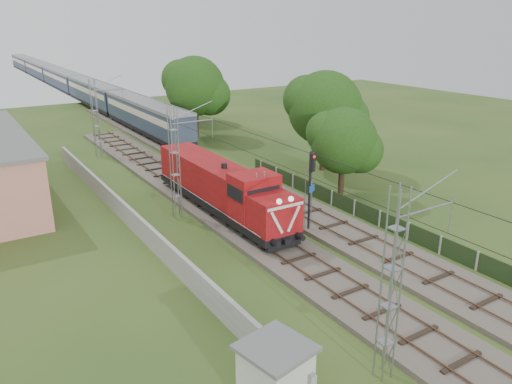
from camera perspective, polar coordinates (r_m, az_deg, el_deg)
ground at (r=28.38m, az=6.77°, el=-9.36°), size 140.00×140.00×0.00m
track_main at (r=33.44m, az=-0.74°, el=-4.30°), size 4.20×70.00×0.45m
track_side at (r=46.40m, az=-3.88°, el=2.41°), size 4.20×80.00×0.45m
catenary at (r=35.10m, az=-9.18°, el=3.29°), size 3.31×70.00×8.00m
boundary_wall at (r=34.99m, az=-14.24°, el=-2.82°), size 0.25×40.00×1.50m
fence at (r=35.12m, az=13.97°, el=-2.98°), size 0.12×32.00×1.20m
locomotive at (r=35.84m, az=-3.95°, el=0.62°), size 2.82×16.08×4.08m
coach_rake at (r=107.40m, az=-21.26°, el=11.98°), size 3.07×114.81×3.55m
signal_post at (r=32.22m, az=6.33°, el=1.58°), size 0.59×0.48×5.58m
relay_hut at (r=19.35m, az=2.24°, el=-20.07°), size 2.77×2.77×2.44m
tree_a at (r=39.83m, az=10.06°, el=5.71°), size 5.50×5.24×7.13m
tree_b at (r=46.46m, az=7.98°, el=9.37°), size 7.13×6.79×9.25m
tree_c at (r=60.63m, az=-6.92°, el=11.84°), size 7.38×7.03×9.56m
tree_d at (r=70.56m, az=-7.67°, el=12.32°), size 6.63×6.31×8.59m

